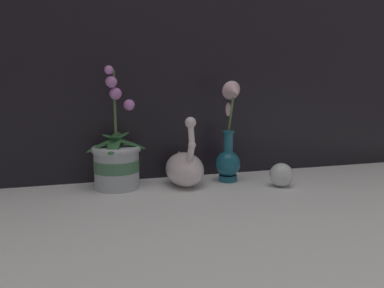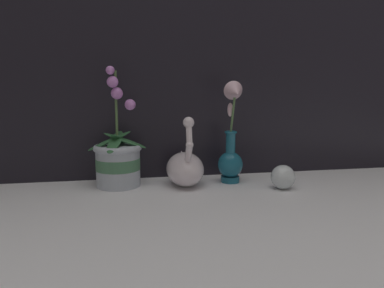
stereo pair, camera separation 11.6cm
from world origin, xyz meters
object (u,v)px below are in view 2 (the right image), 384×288
object	(u,v)px
orchid_potted_plant	(118,159)
swan_figurine	(185,167)
glass_sphere	(283,177)
blue_vase	(231,148)

from	to	relation	value
orchid_potted_plant	swan_figurine	bearing A→B (deg)	-7.67
glass_sphere	swan_figurine	bearing A→B (deg)	161.38
swan_figurine	glass_sphere	world-z (taller)	swan_figurine
swan_figurine	orchid_potted_plant	bearing A→B (deg)	172.33
orchid_potted_plant	blue_vase	distance (m)	0.37
glass_sphere	blue_vase	bearing A→B (deg)	143.94
swan_figurine	blue_vase	bearing A→B (deg)	0.78
blue_vase	swan_figurine	bearing A→B (deg)	-179.22
swan_figurine	glass_sphere	distance (m)	0.31
blue_vase	glass_sphere	distance (m)	0.19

